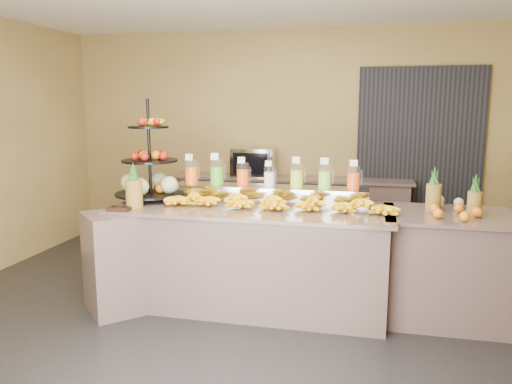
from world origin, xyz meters
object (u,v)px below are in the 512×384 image
(pitcher_tray, at_px, (269,194))
(right_fruit_pile, at_px, (452,206))
(condiment_caddy, at_px, (120,208))
(oven_warmer, at_px, (254,162))
(banana_heap, at_px, (275,200))
(fruit_stand, at_px, (155,174))

(pitcher_tray, distance_m, right_fruit_pile, 1.62)
(condiment_caddy, xyz_separation_m, oven_warmer, (0.65, 2.35, 0.17))
(right_fruit_pile, relative_size, oven_warmer, 0.81)
(condiment_caddy, bearing_deg, oven_warmer, 74.56)
(condiment_caddy, relative_size, oven_warmer, 0.35)
(banana_heap, xyz_separation_m, right_fruit_pile, (1.50, 0.09, -0.00))
(right_fruit_pile, bearing_deg, condiment_caddy, -170.41)
(condiment_caddy, height_order, oven_warmer, oven_warmer)
(fruit_stand, bearing_deg, right_fruit_pile, -6.23)
(banana_heap, relative_size, fruit_stand, 2.16)
(pitcher_tray, xyz_separation_m, fruit_stand, (-1.11, -0.12, 0.17))
(fruit_stand, xyz_separation_m, condiment_caddy, (-0.09, -0.55, -0.23))
(pitcher_tray, height_order, fruit_stand, fruit_stand)
(pitcher_tray, bearing_deg, fruit_stand, -173.59)
(pitcher_tray, xyz_separation_m, oven_warmer, (-0.55, 1.67, 0.11))
(fruit_stand, height_order, oven_warmer, fruit_stand)
(banana_heap, distance_m, right_fruit_pile, 1.50)
(pitcher_tray, distance_m, condiment_caddy, 1.38)
(banana_heap, bearing_deg, right_fruit_pile, 3.40)
(fruit_stand, relative_size, condiment_caddy, 5.03)
(fruit_stand, distance_m, condiment_caddy, 0.61)
(right_fruit_pile, bearing_deg, pitcher_tray, 172.78)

